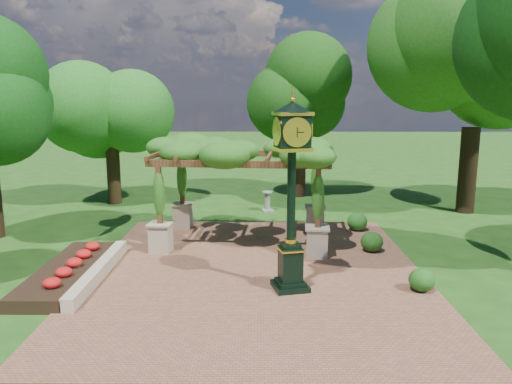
{
  "coord_description": "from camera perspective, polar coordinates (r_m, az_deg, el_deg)",
  "views": [
    {
      "loc": [
        0.1,
        -13.36,
        5.29
      ],
      "look_at": [
        0.0,
        2.5,
        2.2
      ],
      "focal_mm": 35.0,
      "sensor_mm": 36.0,
      "label": 1
    }
  ],
  "objects": [
    {
      "name": "tree_north",
      "position": [
        26.14,
        5.08,
        10.61
      ],
      "size": [
        4.11,
        4.11,
        7.47
      ],
      "color": "#331F14",
      "rests_on": "ground"
    },
    {
      "name": "brick_plaza",
      "position": [
        15.29,
        -0.04,
        -9.13
      ],
      "size": [
        10.0,
        12.0,
        0.04
      ],
      "primitive_type": "cube",
      "color": "brown",
      "rests_on": "ground"
    },
    {
      "name": "pergola",
      "position": [
        17.78,
        -1.49,
        4.14
      ],
      "size": [
        6.43,
        4.37,
        3.85
      ],
      "rotation": [
        0.0,
        0.0,
        -0.09
      ],
      "color": "tan",
      "rests_on": "brick_plaza"
    },
    {
      "name": "ground",
      "position": [
        14.37,
        -0.06,
        -10.58
      ],
      "size": [
        120.0,
        120.0,
        0.0
      ],
      "primitive_type": "plane",
      "color": "#1E4714",
      "rests_on": "ground"
    },
    {
      "name": "shrub_front",
      "position": [
        14.47,
        18.41,
        -9.51
      ],
      "size": [
        0.89,
        0.89,
        0.63
      ],
      "primitive_type": "ellipsoid",
      "rotation": [
        0.0,
        0.0,
        -0.32
      ],
      "color": "#1D5217",
      "rests_on": "brick_plaza"
    },
    {
      "name": "sundial",
      "position": [
        23.06,
        1.32,
        -1.21
      ],
      "size": [
        0.61,
        0.61,
        0.92
      ],
      "rotation": [
        0.0,
        0.0,
        0.23
      ],
      "color": "gray",
      "rests_on": "ground"
    },
    {
      "name": "pedestal_clock",
      "position": [
        13.21,
        4.09,
        1.5
      ],
      "size": [
        1.23,
        1.23,
        5.2
      ],
      "rotation": [
        0.0,
        0.0,
        0.23
      ],
      "color": "black",
      "rests_on": "brick_plaza"
    },
    {
      "name": "shrub_mid",
      "position": [
        17.5,
        13.1,
        -5.56
      ],
      "size": [
        0.91,
        0.91,
        0.68
      ],
      "primitive_type": "ellipsoid",
      "rotation": [
        0.0,
        0.0,
        -0.22
      ],
      "color": "#1C4714",
      "rests_on": "brick_plaza"
    },
    {
      "name": "flower_bed",
      "position": [
        15.79,
        -20.67,
        -8.59
      ],
      "size": [
        1.5,
        5.0,
        0.36
      ],
      "primitive_type": "cube",
      "color": "red",
      "rests_on": "ground"
    },
    {
      "name": "tree_west_far",
      "position": [
        25.24,
        -16.38,
        9.94
      ],
      "size": [
        4.33,
        4.33,
        7.29
      ],
      "color": "#332413",
      "rests_on": "ground"
    },
    {
      "name": "shrub_back",
      "position": [
        20.05,
        11.5,
        -3.33
      ],
      "size": [
        0.92,
        0.92,
        0.71
      ],
      "primitive_type": "ellipsoid",
      "rotation": [
        0.0,
        0.0,
        0.18
      ],
      "color": "#24611C",
      "rests_on": "brick_plaza"
    },
    {
      "name": "border_wall",
      "position": [
        15.49,
        -17.53,
        -8.69
      ],
      "size": [
        0.35,
        5.0,
        0.4
      ],
      "primitive_type": "cube",
      "color": "#C6B793",
      "rests_on": "ground"
    },
    {
      "name": "tree_east_far",
      "position": [
        24.36,
        23.94,
        13.83
      ],
      "size": [
        5.98,
        5.98,
        9.99
      ],
      "color": "black",
      "rests_on": "ground"
    }
  ]
}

